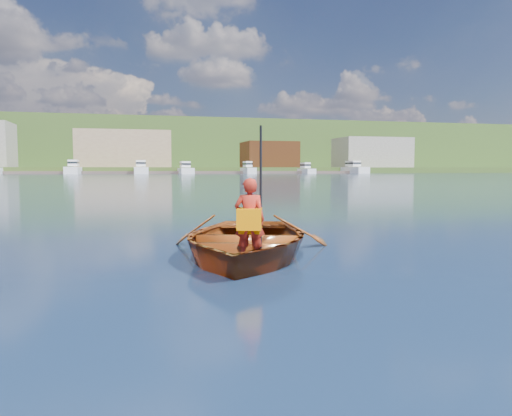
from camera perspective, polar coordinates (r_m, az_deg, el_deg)
The scene contains 8 objects.
ground at distance 7.40m, azimuth 6.55°, elevation -6.45°, with size 600.00×600.00×0.00m.
rowboat at distance 7.96m, azimuth -1.32°, elevation -3.69°, with size 3.97×4.72×0.83m.
child_paddler at distance 7.01m, azimuth -0.73°, elevation -1.31°, with size 0.49×0.42×1.91m.
shoreline at distance 243.59m, azimuth -13.46°, elevation 6.44°, with size 400.00×140.00×22.00m.
dock at distance 154.94m, azimuth -16.41°, elevation 3.91°, with size 160.02×11.32×0.80m.
waterfront_buildings at distance 172.00m, azimuth -15.80°, elevation 6.41°, with size 202.00×16.00×14.00m.
marina_yachts at distance 150.13m, azimuth -13.52°, elevation 4.34°, with size 142.64×13.98×4.35m.
hillside_trees at distance 245.27m, azimuth -24.14°, elevation 7.78°, with size 268.42×75.90×23.98m.
Camera 1 is at (-2.56, -6.80, 1.40)m, focal length 35.00 mm.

